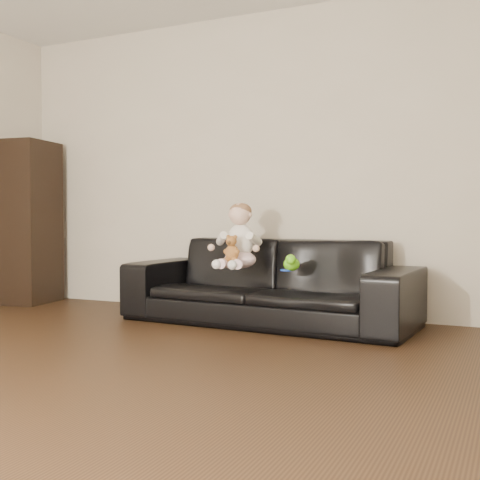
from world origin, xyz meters
The scene contains 10 objects.
floor centered at (0.00, 0.00, 0.00)m, with size 5.50×5.50×0.00m, color #332012.
wall_back centered at (0.00, 2.75, 1.30)m, with size 5.00×5.00×0.00m, color beige.
sofa centered at (0.26, 2.25, 0.33)m, with size 2.25×0.88×0.66m, color black.
cabinet centered at (-2.28, 2.35, 0.78)m, with size 0.39×0.54×1.56m, color black.
shelf_item centered at (-2.26, 2.35, 1.13)m, with size 0.18×0.25×0.28m, color silver.
baby centered at (0.06, 2.13, 0.66)m, with size 0.39×0.46×0.51m.
teddy_bear centered at (0.07, 1.97, 0.59)m, with size 0.11×0.12×0.20m.
toy_green centered at (0.51, 2.08, 0.48)m, with size 0.12×0.14×0.10m, color #66D819.
toy_rattle centered at (0.47, 2.13, 0.47)m, with size 0.07×0.07×0.07m, color red.
toy_blue_disc centered at (0.47, 2.07, 0.44)m, with size 0.09×0.09×0.01m, color blue.
Camera 1 is at (2.03, -2.08, 0.81)m, focal length 45.00 mm.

